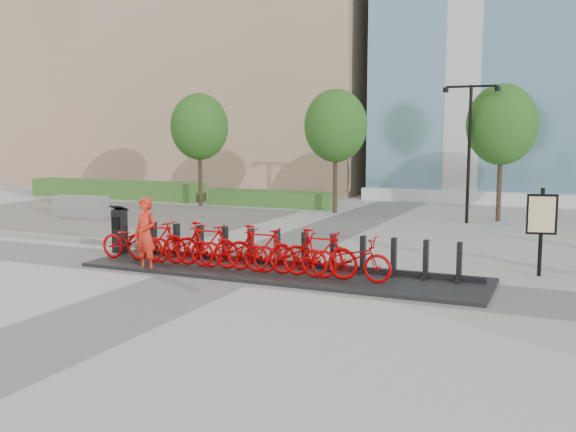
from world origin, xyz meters
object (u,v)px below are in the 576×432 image
at_px(worker_red, 145,234).
at_px(map_sign, 542,218).
at_px(jersey_barrier, 81,206).
at_px(bike_0, 133,241).
at_px(kiosk, 120,230).

relative_size(worker_red, map_sign, 0.87).
relative_size(jersey_barrier, map_sign, 1.07).
distance_m(bike_0, kiosk, 1.16).
height_order(worker_red, map_sign, map_sign).
distance_m(worker_red, jersey_barrier, 11.23).
height_order(bike_0, kiosk, kiosk).
height_order(jersey_barrier, map_sign, map_sign).
bearing_deg(worker_red, map_sign, 31.60).
xyz_separation_m(kiosk, jersey_barrier, (-6.65, 6.01, -0.27)).
height_order(worker_red, jersey_barrier, worker_red).
bearing_deg(jersey_barrier, worker_red, -49.30).
relative_size(bike_0, map_sign, 0.91).
height_order(kiosk, map_sign, map_sign).
relative_size(bike_0, worker_red, 1.05).
distance_m(worker_red, map_sign, 9.16).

